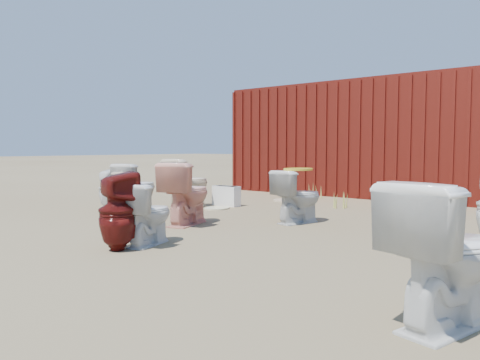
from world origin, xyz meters
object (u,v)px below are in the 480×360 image
Objects in this scene: toilet_front_a at (136,187)px; toilet_back_beige_right at (135,192)px; loose_tank at (226,196)px; toilet_front_c at (148,214)px; toilet_back_yellowlid at (298,197)px; toilet_front_maroon at (117,211)px; toilet_front_pink at (186,193)px; shipping_container at (372,140)px; toilet_front_e at (448,254)px; toilet_back_a at (108,189)px; toilet_back_beige_left at (188,183)px.

toilet_front_a is 0.18m from toilet_back_beige_right.
toilet_front_a is at bearing -117.28° from loose_tank.
toilet_front_c is 1.32× the size of loose_tank.
loose_tank is (-1.99, 0.79, -0.19)m from toilet_back_yellowlid.
toilet_front_pink is at bearing -55.27° from toilet_front_maroon.
toilet_back_yellowlid is (0.94, -4.51, -0.84)m from shipping_container.
toilet_front_a is 2.71m from toilet_front_c.
toilet_front_e is 3.71m from toilet_back_yellowlid.
toilet_back_yellowlid reaches higher than toilet_back_a.
shipping_container is at bearing -103.70° from toilet_front_c.
shipping_container is at bearing 72.09° from loose_tank.
toilet_back_a is at bearing -132.45° from loose_tank.
toilet_front_pink reaches higher than toilet_back_beige_right.
toilet_front_maroon reaches higher than loose_tank.
toilet_front_pink is 1.50m from toilet_back_yellowlid.
toilet_front_pink is at bearing 170.38° from toilet_back_beige_right.
toilet_back_a reaches higher than toilet_front_c.
toilet_front_c is at bearing -65.13° from loose_tank.
toilet_front_pink is at bearing -91.38° from shipping_container.
toilet_front_pink reaches higher than toilet_back_a.
toilet_front_maroon reaches higher than toilet_front_c.
toilet_back_yellowlid is at bearing -119.36° from toilet_front_c.
loose_tank is (-1.54, 3.01, -0.15)m from toilet_front_c.
toilet_back_beige_right is 1.30× the size of loose_tank.
shipping_container is at bearing -120.96° from toilet_front_a.
shipping_container is 7.16m from toilet_front_maroon.
shipping_container reaches higher than toilet_back_a.
toilet_front_maroon reaches higher than toilet_back_beige_right.
toilet_front_a is 1.07× the size of toilet_back_yellowlid.
toilet_back_beige_right is 0.90× the size of toilet_back_yellowlid.
toilet_front_pink is 4.04m from toilet_front_e.
toilet_back_beige_left is 1.16× the size of toilet_back_yellowlid.
shipping_container is 5.82m from toilet_back_a.
shipping_container is 6.80m from toilet_front_c.
toilet_front_maroon is 3.72m from loose_tank.
loose_tank is at bearing -105.70° from shipping_container.
toilet_front_pink reaches higher than toilet_back_yellowlid.
loose_tank is (0.40, 0.55, -0.24)m from toilet_back_beige_left.
shipping_container is 7.13× the size of toilet_front_e.
toilet_back_beige_left is 2.40m from toilet_back_yellowlid.
toilet_back_yellowlid is 2.15m from loose_tank.
toilet_back_a is (-2.21, 0.30, -0.08)m from toilet_front_pink.
toilet_back_beige_left reaches higher than toilet_back_yellowlid.
toilet_back_beige_right is at bearing -106.84° from shipping_container.
toilet_front_maroon is at bearing 140.20° from toilet_back_beige_right.
toilet_front_a is 0.98× the size of toilet_front_maroon.
toilet_back_beige_left is at bearing -15.04° from toilet_front_e.
shipping_container reaches higher than loose_tank.
toilet_back_yellowlid is (0.46, 2.59, -0.03)m from toilet_front_maroon.
toilet_front_c is at bearing 91.49° from toilet_back_yellowlid.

